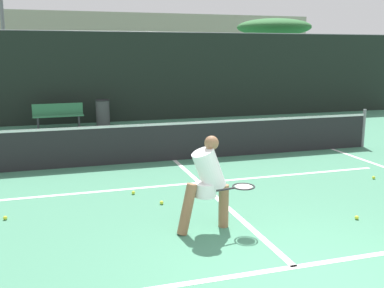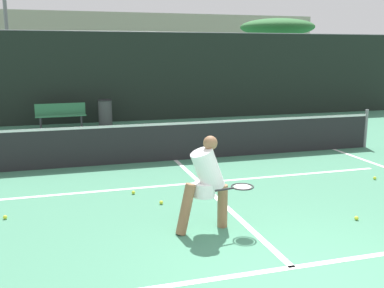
% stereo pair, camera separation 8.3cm
% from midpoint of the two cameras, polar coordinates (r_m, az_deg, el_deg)
% --- Properties ---
extents(ground_plane, '(100.00, 100.00, 0.00)m').
position_cam_midpoint_polar(ground_plane, '(5.58, 15.00, -16.99)').
color(ground_plane, '#427F60').
extents(court_baseline_near, '(11.00, 0.10, 0.01)m').
position_cam_midpoint_polar(court_baseline_near, '(5.94, 12.51, -14.99)').
color(court_baseline_near, white).
rests_on(court_baseline_near, ground).
extents(court_service_line, '(8.25, 0.10, 0.01)m').
position_cam_midpoint_polar(court_service_line, '(9.24, 0.74, -4.93)').
color(court_service_line, white).
rests_on(court_service_line, ground).
extents(court_center_mark, '(0.10, 5.90, 0.01)m').
position_cam_midpoint_polar(court_center_mark, '(8.43, 2.61, -6.59)').
color(court_center_mark, white).
rests_on(court_center_mark, ground).
extents(net, '(11.09, 0.09, 1.07)m').
position_cam_midpoint_polar(net, '(11.04, -2.49, 0.51)').
color(net, slate).
rests_on(net, ground).
extents(fence_back, '(24.00, 0.06, 3.40)m').
position_cam_midpoint_polar(fence_back, '(17.48, -8.15, 8.41)').
color(fence_back, black).
rests_on(fence_back, ground).
extents(player_practicing, '(1.21, 0.56, 1.45)m').
position_cam_midpoint_polar(player_practicing, '(6.66, 1.71, -4.67)').
color(player_practicing, '#8C6042').
rests_on(player_practicing, ground).
extents(tennis_ball_scattered_0, '(0.07, 0.07, 0.07)m').
position_cam_midpoint_polar(tennis_ball_scattered_0, '(8.59, -7.74, -6.13)').
color(tennis_ball_scattered_0, '#D1E033').
rests_on(tennis_ball_scattered_0, ground).
extents(tennis_ball_scattered_2, '(0.07, 0.07, 0.07)m').
position_cam_midpoint_polar(tennis_ball_scattered_2, '(7.88, -22.92, -8.63)').
color(tennis_ball_scattered_2, '#D1E033').
rests_on(tennis_ball_scattered_2, ground).
extents(tennis_ball_scattered_4, '(0.07, 0.07, 0.07)m').
position_cam_midpoint_polar(tennis_ball_scattered_4, '(10.23, 21.86, -3.97)').
color(tennis_ball_scattered_4, '#D1E033').
rests_on(tennis_ball_scattered_4, ground).
extents(tennis_ball_scattered_5, '(0.07, 0.07, 0.07)m').
position_cam_midpoint_polar(tennis_ball_scattered_5, '(7.99, -4.18, -7.42)').
color(tennis_ball_scattered_5, '#D1E033').
rests_on(tennis_ball_scattered_5, ground).
extents(tennis_ball_scattered_7, '(0.07, 0.07, 0.07)m').
position_cam_midpoint_polar(tennis_ball_scattered_7, '(7.74, 19.90, -8.77)').
color(tennis_ball_scattered_7, '#D1E033').
rests_on(tennis_ball_scattered_7, ground).
extents(courtside_bench, '(1.74, 0.46, 0.86)m').
position_cam_midpoint_polar(courtside_bench, '(16.46, -16.76, 3.57)').
color(courtside_bench, '#33724C').
rests_on(courtside_bench, ground).
extents(trash_bin, '(0.52, 0.52, 0.94)m').
position_cam_midpoint_polar(trash_bin, '(16.66, -11.40, 3.93)').
color(trash_bin, '#3F3F42').
rests_on(trash_bin, ground).
extents(parked_car, '(1.76, 4.33, 1.50)m').
position_cam_midpoint_polar(parked_car, '(20.14, -11.68, 5.68)').
color(parked_car, black).
rests_on(parked_car, ground).
extents(tree_west, '(3.93, 3.93, 4.37)m').
position_cam_midpoint_polar(tree_west, '(25.02, 10.26, 14.29)').
color(tree_west, brown).
rests_on(tree_west, ground).
extents(building_far, '(36.00, 2.40, 5.55)m').
position_cam_midpoint_polar(building_far, '(36.07, -12.94, 11.56)').
color(building_far, gray).
rests_on(building_far, ground).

